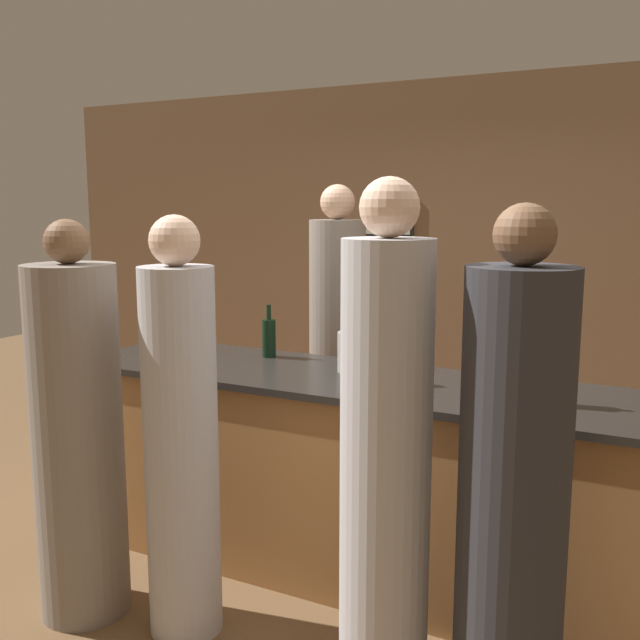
% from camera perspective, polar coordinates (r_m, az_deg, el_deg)
% --- Properties ---
extents(ground_plane, '(14.00, 14.00, 0.00)m').
position_cam_1_polar(ground_plane, '(3.86, 2.05, -19.21)').
color(ground_plane, brown).
extents(back_wall, '(8.00, 0.08, 2.80)m').
position_cam_1_polar(back_wall, '(5.68, 12.44, 4.54)').
color(back_wall, brown).
rests_on(back_wall, ground_plane).
extents(bar_counter, '(2.93, 0.78, 1.01)m').
position_cam_1_polar(bar_counter, '(3.65, 2.10, -12.20)').
color(bar_counter, '#996638').
rests_on(bar_counter, ground_plane).
extents(bartender, '(0.35, 0.35, 1.96)m').
position_cam_1_polar(bartender, '(4.54, 1.37, -2.53)').
color(bartender, gray).
rests_on(bartender, ground_plane).
extents(guest_0, '(0.32, 0.32, 1.93)m').
position_cam_1_polar(guest_0, '(2.58, 5.26, -12.00)').
color(guest_0, '#B2B2B7').
rests_on(guest_0, ground_plane).
extents(guest_1, '(0.37, 0.37, 1.85)m').
position_cam_1_polar(guest_1, '(2.52, 15.16, -14.03)').
color(guest_1, '#2D2D33').
rests_on(guest_1, ground_plane).
extents(guest_2, '(0.40, 0.40, 1.78)m').
position_cam_1_polar(guest_2, '(3.37, -18.81, -8.91)').
color(guest_2, gray).
rests_on(guest_2, ground_plane).
extents(guest_3, '(0.31, 0.31, 1.80)m').
position_cam_1_polar(guest_3, '(3.10, -11.05, -9.63)').
color(guest_3, '#B2B2B7').
rests_on(guest_3, ground_plane).
extents(wine_bottle_0, '(0.08, 0.08, 0.29)m').
position_cam_1_polar(wine_bottle_0, '(3.13, 18.31, -4.45)').
color(wine_bottle_0, black).
rests_on(wine_bottle_0, bar_counter).
extents(wine_bottle_1, '(0.08, 0.08, 0.29)m').
position_cam_1_polar(wine_bottle_1, '(3.93, -4.10, -1.37)').
color(wine_bottle_1, black).
rests_on(wine_bottle_1, bar_counter).
extents(ice_bucket, '(0.20, 0.20, 0.20)m').
position_cam_1_polar(ice_bucket, '(3.58, 3.00, -2.56)').
color(ice_bucket, '#9E9993').
rests_on(ice_bucket, bar_counter).
extents(wine_glass_0, '(0.08, 0.08, 0.18)m').
position_cam_1_polar(wine_glass_0, '(2.99, 16.59, -4.60)').
color(wine_glass_0, silver).
rests_on(wine_glass_0, bar_counter).
extents(wine_glass_1, '(0.06, 0.06, 0.15)m').
position_cam_1_polar(wine_glass_1, '(3.24, 6.69, -3.66)').
color(wine_glass_1, silver).
rests_on(wine_glass_1, bar_counter).
extents(wine_glass_2, '(0.06, 0.06, 0.14)m').
position_cam_1_polar(wine_glass_2, '(3.33, 7.85, -3.47)').
color(wine_glass_2, silver).
rests_on(wine_glass_2, bar_counter).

